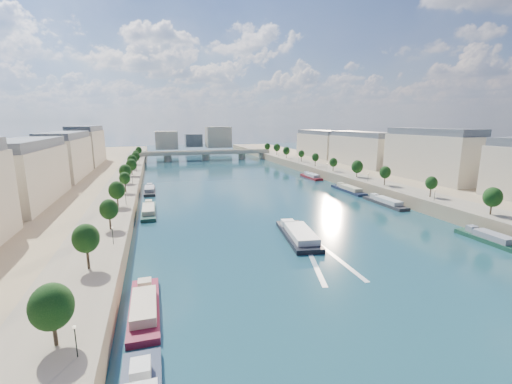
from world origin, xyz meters
TOP-DOWN VIEW (x-y plane):
  - ground at (0.00, 100.00)m, footprint 700.00×700.00m
  - quay_left at (-72.00, 100.00)m, footprint 44.00×520.00m
  - quay_right at (72.00, 100.00)m, footprint 44.00×520.00m
  - pave_left at (-57.00, 100.00)m, footprint 14.00×520.00m
  - pave_right at (57.00, 100.00)m, footprint 14.00×520.00m
  - trees_left at (-55.00, 102.00)m, footprint 4.80×268.80m
  - trees_right at (55.00, 110.00)m, footprint 4.80×268.80m
  - lamps_left at (-52.50, 90.00)m, footprint 0.36×200.36m
  - lamps_right at (52.50, 105.00)m, footprint 0.36×200.36m
  - buildings_left at (-85.00, 112.00)m, footprint 16.00×226.00m
  - buildings_right at (85.00, 112.00)m, footprint 16.00×226.00m
  - skyline at (3.19, 319.52)m, footprint 79.00×42.00m
  - bridge at (0.00, 243.78)m, footprint 112.00×12.00m
  - tour_barge at (-4.09, 35.22)m, footprint 11.27×26.98m
  - wake at (-4.09, 18.58)m, footprint 11.41×26.02m
  - moored_barges_left at (-45.50, 44.36)m, footprint 5.00×158.21m
  - moored_barges_right at (45.50, 77.22)m, footprint 5.00×132.72m

SIDE VIEW (x-z plane):
  - ground at x=0.00m, z-range 0.00..0.00m
  - wake at x=-4.09m, z-range 0.00..0.04m
  - moored_barges_right at x=45.50m, z-range -0.96..2.64m
  - moored_barges_left at x=-45.50m, z-range -0.96..2.64m
  - tour_barge at x=-4.09m, z-range -0.88..2.79m
  - quay_left at x=-72.00m, z-range 0.00..5.00m
  - quay_right at x=72.00m, z-range 0.00..5.00m
  - pave_left at x=-57.00m, z-range 5.00..5.10m
  - pave_right at x=57.00m, z-range 5.00..5.10m
  - bridge at x=0.00m, z-range 1.01..9.16m
  - lamps_left at x=-52.50m, z-range 5.64..9.92m
  - lamps_right at x=52.50m, z-range 5.64..9.92m
  - trees_left at x=-55.00m, z-range 6.35..14.61m
  - trees_right at x=55.00m, z-range 6.35..14.61m
  - skyline at x=3.19m, z-range 3.66..25.66m
  - buildings_left at x=-85.00m, z-range 4.85..28.05m
  - buildings_right at x=85.00m, z-range 4.85..28.05m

